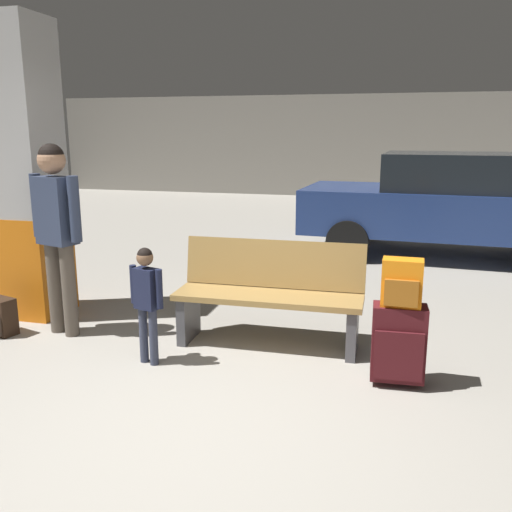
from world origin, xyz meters
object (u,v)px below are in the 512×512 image
(backpack_bright, at_px, (402,283))
(suitcase, at_px, (398,343))
(child, at_px, (147,293))
(structural_pillar, at_px, (26,173))
(bench, at_px, (270,295))
(adult, at_px, (56,219))
(backpack_dark_floor, at_px, (0,317))
(parked_car_near, at_px, (450,202))

(backpack_bright, bearing_deg, suitcase, 40.32)
(suitcase, bearing_deg, child, -176.76)
(structural_pillar, height_order, bench, structural_pillar)
(adult, bearing_deg, bench, 7.52)
(structural_pillar, distance_m, backpack_bright, 3.70)
(backpack_dark_floor, bearing_deg, parked_car_near, 46.63)
(adult, bearing_deg, parked_car_near, 49.49)
(structural_pillar, bearing_deg, adult, -36.47)
(bench, relative_size, parked_car_near, 0.38)
(structural_pillar, bearing_deg, backpack_dark_floor, -84.75)
(adult, xyz_separation_m, parked_car_near, (3.61, 4.23, -0.25))
(suitcase, height_order, adult, adult)
(backpack_bright, bearing_deg, adult, 174.13)
(bench, xyz_separation_m, adult, (-1.87, -0.25, 0.62))
(bench, distance_m, child, 1.07)
(structural_pillar, height_order, backpack_dark_floor, structural_pillar)
(adult, bearing_deg, child, -21.59)
(structural_pillar, relative_size, suitcase, 4.73)
(parked_car_near, bearing_deg, adult, -130.51)
(bench, distance_m, backpack_dark_floor, 2.47)
(bench, xyz_separation_m, parked_car_near, (1.74, 3.98, 0.36))
(suitcase, xyz_separation_m, parked_car_near, (0.65, 4.53, 0.48))
(backpack_bright, relative_size, adult, 0.20)
(backpack_dark_floor, bearing_deg, bench, 9.89)
(backpack_dark_floor, height_order, parked_car_near, parked_car_near)
(child, relative_size, parked_car_near, 0.23)
(child, xyz_separation_m, parked_car_near, (2.57, 4.64, 0.22))
(structural_pillar, xyz_separation_m, child, (1.65, -0.86, -0.84))
(adult, relative_size, parked_car_near, 0.41)
(structural_pillar, relative_size, backpack_dark_floor, 8.41)
(bench, height_order, suitcase, bench)
(backpack_bright, relative_size, parked_car_near, 0.08)
(backpack_dark_floor, xyz_separation_m, parked_car_near, (4.16, 4.40, 0.64))
(adult, height_order, backpack_dark_floor, adult)
(bench, bearing_deg, adult, -172.48)
(adult, bearing_deg, suitcase, -5.86)
(backpack_bright, bearing_deg, bench, 153.08)
(child, bearing_deg, backpack_dark_floor, 171.47)
(suitcase, bearing_deg, parked_car_near, 81.82)
(bench, relative_size, adult, 0.94)
(backpack_bright, bearing_deg, backpack_dark_floor, 177.88)
(parked_car_near, bearing_deg, suitcase, -98.18)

